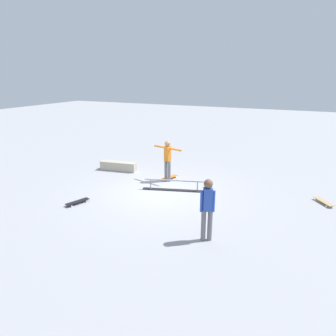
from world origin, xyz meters
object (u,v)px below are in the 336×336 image
Objects in this scene: skater_main at (168,158)px; loose_skateboard_black at (77,202)px; bystander_blue_shirt at (207,207)px; loose_skateboard_natural at (324,201)px; grind_rail at (174,186)px; skateboard_main at (170,177)px; skate_ledge at (119,166)px.

skater_main is 2.01× the size of loose_skateboard_black.
loose_skateboard_natural is at bearing 27.70° from bystander_blue_shirt.
grind_rail is 1.26m from skateboard_main.
bystander_blue_shirt reaches higher than loose_skateboard_natural.
bystander_blue_shirt is (-2.84, 3.91, 0.86)m from skateboard_main.
grind_rail is 1.39× the size of skater_main.
loose_skateboard_natural is (-5.63, -0.17, -0.88)m from skater_main.
skate_ledge reaches higher than loose_skateboard_black.
grind_rail is at bearing 101.26° from bystander_blue_shirt.
skater_main reaches higher than loose_skateboard_black.
skate_ledge is 2.56m from skateboard_main.
skate_ledge reaches higher than skateboard_main.
bystander_blue_shirt is at bearing 143.44° from skate_ledge.
skate_ledge is 8.20m from loose_skateboard_natural.
loose_skateboard_natural is at bearing -164.79° from skater_main.
grind_rail is at bearing 141.20° from skater_main.
skateboard_main and loose_skateboard_black have the same top height.
skate_ledge is 0.98× the size of bystander_blue_shirt.
loose_skateboard_black is (2.38, 2.47, -0.10)m from grind_rail.
skateboard_main is at bearing -75.54° from skater_main.
loose_skateboard_natural is at bearing 174.41° from grind_rail.
skater_main is at bearing -8.74° from loose_skateboard_black.
skate_ledge is at bearing 31.71° from loose_skateboard_black.
grind_rail reaches higher than loose_skateboard_black.
loose_skateboard_natural is at bearing -45.90° from loose_skateboard_black.
bystander_blue_shirt reaches higher than loose_skateboard_black.
loose_skateboard_natural is at bearing 178.93° from skate_ledge.
loose_skateboard_natural is (-8.20, 0.15, -0.12)m from skate_ledge.
skateboard_main is 5.64m from loose_skateboard_natural.
loose_skateboard_natural is at bearing -72.99° from skateboard_main.
skate_ledge is at bearing 51.59° from loose_skateboard_natural.
grind_rail is 3.67m from bystander_blue_shirt.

